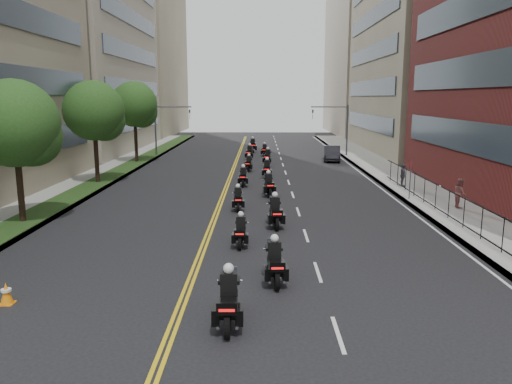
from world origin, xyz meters
TOP-DOWN VIEW (x-y plane):
  - ground at (0.00, 0.00)m, footprint 160.00×160.00m
  - sidewalk_right at (12.00, 25.00)m, footprint 4.00×90.00m
  - sidewalk_left at (-12.00, 25.00)m, footprint 4.00×90.00m
  - grass_strip at (-11.20, 25.00)m, footprint 2.00×90.00m
  - building_right_tan at (21.48, 48.00)m, footprint 15.11×28.00m
  - building_right_far at (21.50, 78.00)m, footprint 15.00×28.00m
  - building_left_mid at (-21.98, 48.00)m, footprint 16.11×28.00m
  - building_left_far at (-22.00, 78.00)m, footprint 16.00×28.00m
  - iron_fence at (11.00, 12.00)m, footprint 0.05×28.00m
  - street_trees at (-11.05, 18.61)m, footprint 4.40×38.40m
  - traffic_signal_right at (9.54, 42.00)m, footprint 4.09×0.20m
  - traffic_signal_left at (-9.54, 42.00)m, footprint 4.09×0.20m
  - motorcycle_0 at (0.14, 0.53)m, footprint 0.57×2.47m
  - motorcycle_1 at (1.55, 3.92)m, footprint 0.60×2.35m
  - motorcycle_2 at (0.17, 8.34)m, footprint 0.48×2.08m
  - motorcycle_3 at (1.78, 11.61)m, footprint 0.63×2.41m
  - motorcycle_4 at (-0.27, 15.41)m, footprint 0.52×2.07m
  - motorcycle_5 at (1.58, 19.63)m, footprint 0.65×2.33m
  - motorcycle_6 at (-0.24, 23.35)m, footprint 0.50×2.16m
  - motorcycle_7 at (1.56, 27.16)m, footprint 0.53×2.26m
  - motorcycle_8 at (-0.01, 30.75)m, footprint 0.62×2.11m
  - motorcycle_9 at (1.71, 35.07)m, footprint 0.70×2.33m
  - motorcycle_10 at (-0.11, 38.90)m, footprint 0.68×2.32m
  - motorcycle_11 at (1.46, 42.36)m, footprint 0.57×2.07m
  - motorcycle_12 at (0.11, 46.03)m, footprint 0.63×2.56m
  - parked_sedan at (8.36, 38.16)m, footprint 2.13×4.75m
  - pedestrian_b at (12.58, 15.54)m, footprint 0.75×0.91m
  - pedestrian_c at (11.20, 22.38)m, footprint 0.46×0.98m
  - traffic_cone at (-7.00, 1.97)m, footprint 0.43×0.43m

SIDE VIEW (x-z plane):
  - ground at x=0.00m, z-range 0.00..0.00m
  - sidewalk_right at x=12.00m, z-range 0.00..0.15m
  - sidewalk_left at x=-12.00m, z-range 0.00..0.15m
  - grass_strip at x=-11.20m, z-range 0.15..0.19m
  - traffic_cone at x=-7.00m, z-range -0.01..0.71m
  - motorcycle_11 at x=1.46m, z-range -0.16..1.37m
  - motorcycle_4 at x=-0.27m, z-range -0.16..1.37m
  - motorcycle_2 at x=0.17m, z-range -0.16..1.37m
  - motorcycle_8 at x=-0.01m, z-range -0.16..1.40m
  - motorcycle_6 at x=-0.24m, z-range -0.17..1.43m
  - motorcycle_7 at x=1.56m, z-range -0.17..1.49m
  - motorcycle_5 at x=1.58m, z-range -0.18..1.54m
  - motorcycle_10 at x=-0.11m, z-range -0.18..1.54m
  - motorcycle_9 at x=1.71m, z-range -0.18..1.54m
  - motorcycle_1 at x=1.55m, z-range -0.18..1.55m
  - motorcycle_3 at x=1.78m, z-range -0.19..1.59m
  - motorcycle_0 at x=0.14m, z-range -0.19..1.63m
  - motorcycle_12 at x=0.11m, z-range -0.20..1.69m
  - parked_sedan at x=8.36m, z-range 0.00..1.51m
  - iron_fence at x=11.00m, z-range 0.15..1.65m
  - pedestrian_c at x=11.20m, z-range 0.15..1.79m
  - pedestrian_b at x=12.58m, z-range 0.15..1.86m
  - traffic_signal_right at x=9.54m, z-range 0.90..6.50m
  - traffic_signal_left at x=-9.54m, z-range 0.90..6.50m
  - street_trees at x=-11.05m, z-range 1.14..9.12m
  - building_right_far at x=21.50m, z-range 0.00..26.00m
  - building_left_far at x=-22.00m, z-range 0.00..26.00m
  - building_right_tan at x=21.48m, z-range 0.00..30.00m
  - building_left_mid at x=-21.98m, z-range 0.00..34.00m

